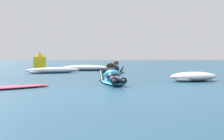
{
  "coord_description": "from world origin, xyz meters",
  "views": [
    {
      "loc": [
        -0.97,
        -6.29,
        0.64
      ],
      "look_at": [
        0.6,
        5.88,
        0.21
      ],
      "focal_mm": 58.85,
      "sensor_mm": 36.0,
      "label": 1
    }
  ],
  "objects": [
    {
      "name": "channel_marker_buoy",
      "position": [
        -2.15,
        11.16,
        0.34
      ],
      "size": [
        0.62,
        0.62,
        0.89
      ],
      "color": "yellow",
      "rests_on": "ground"
    },
    {
      "name": "whitewater_front",
      "position": [
        -1.44,
        8.55,
        0.11
      ],
      "size": [
        2.36,
        1.57,
        0.24
      ],
      "color": "white",
      "rests_on": "ground"
    },
    {
      "name": "surfer_far",
      "position": [
        0.9,
        7.8,
        0.14
      ],
      "size": [
        1.22,
        2.44,
        0.54
      ],
      "color": "#2DB2D1",
      "rests_on": "ground"
    },
    {
      "name": "surfer_near",
      "position": [
        0.19,
        2.6,
        0.14
      ],
      "size": [
        0.56,
        2.64,
        0.54
      ],
      "color": "#2DB2D1",
      "rests_on": "ground"
    },
    {
      "name": "whitewater_mid_right",
      "position": [
        2.46,
        3.21,
        0.11
      ],
      "size": [
        1.65,
        1.4,
        0.24
      ],
      "color": "white",
      "rests_on": "ground"
    },
    {
      "name": "ground_plane",
      "position": [
        0.0,
        10.0,
        0.0
      ],
      "size": [
        120.0,
        120.0,
        0.0
      ],
      "primitive_type": "plane",
      "color": "navy"
    },
    {
      "name": "drifting_surfboard",
      "position": [
        -2.12,
        1.34,
        0.03
      ],
      "size": [
        1.92,
        1.71,
        0.16
      ],
      "color": "#E54C66",
      "rests_on": "ground"
    },
    {
      "name": "whitewater_back",
      "position": [
        0.02,
        11.12,
        0.13
      ],
      "size": [
        2.47,
        1.45,
        0.27
      ],
      "color": "white",
      "rests_on": "ground"
    }
  ]
}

